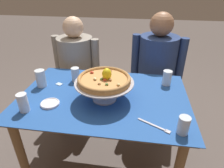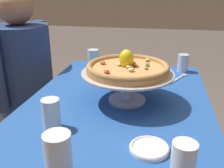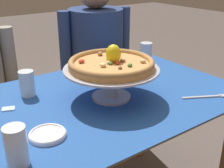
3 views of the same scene
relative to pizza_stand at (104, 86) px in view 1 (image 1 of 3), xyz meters
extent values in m
plane|color=#5B514C|center=(-0.02, 0.04, -0.85)|extent=(14.00, 14.00, 0.00)
cylinder|color=olive|center=(-0.55, -0.29, -0.49)|extent=(0.06, 0.06, 0.72)
cylinder|color=olive|center=(-0.55, 0.37, -0.49)|extent=(0.06, 0.06, 0.72)
cylinder|color=olive|center=(0.52, 0.37, -0.49)|extent=(0.06, 0.06, 0.72)
cube|color=olive|center=(-0.02, 0.04, -0.12)|extent=(1.19, 0.79, 0.02)
cube|color=#23519E|center=(-0.02, 0.04, -0.10)|extent=(1.23, 0.83, 0.00)
cylinder|color=#B7B7C1|center=(0.00, 0.00, -0.10)|extent=(0.17, 0.17, 0.01)
cylinder|color=#B7B7C1|center=(0.00, 0.00, -0.03)|extent=(0.05, 0.05, 0.12)
cylinder|color=#B7B7C1|center=(0.00, 0.00, 0.03)|extent=(0.41, 0.41, 0.01)
cylinder|color=tan|center=(0.00, 0.00, 0.05)|extent=(0.36, 0.36, 0.02)
torus|color=#AF7D47|center=(0.00, 0.00, 0.06)|extent=(0.36, 0.36, 0.02)
ellipsoid|color=beige|center=(0.01, 0.04, 0.07)|extent=(0.02, 0.03, 0.01)
ellipsoid|color=#996B42|center=(-0.02, -0.08, 0.07)|extent=(0.02, 0.02, 0.01)
ellipsoid|color=#996B42|center=(0.02, 0.12, 0.07)|extent=(0.04, 0.04, 0.02)
ellipsoid|color=beige|center=(-0.06, -0.02, 0.07)|extent=(0.03, 0.04, 0.02)
ellipsoid|color=#C63D28|center=(-0.10, 0.07, 0.07)|extent=(0.03, 0.02, 0.02)
ellipsoid|color=#996B42|center=(0.05, -0.02, 0.07)|extent=(0.03, 0.03, 0.01)
ellipsoid|color=#4C7533|center=(0.03, -0.08, 0.07)|extent=(0.03, 0.02, 0.01)
ellipsoid|color=beige|center=(-0.02, -0.01, 0.07)|extent=(0.03, 0.03, 0.01)
ellipsoid|color=tan|center=(0.11, -0.08, 0.07)|extent=(0.03, 0.03, 0.01)
ellipsoid|color=#4C7533|center=(-0.02, -0.02, 0.07)|extent=(0.02, 0.02, 0.01)
ellipsoid|color=#C63D28|center=(0.01, -0.03, 0.07)|extent=(0.03, 0.03, 0.01)
ellipsoid|color=yellow|center=(0.02, 0.01, 0.09)|extent=(0.07, 0.07, 0.08)
cylinder|color=silver|center=(-0.53, 0.11, -0.03)|extent=(0.08, 0.08, 0.14)
cylinder|color=silver|center=(-0.53, 0.11, -0.07)|extent=(0.07, 0.07, 0.06)
cylinder|color=white|center=(-0.49, -0.21, -0.04)|extent=(0.07, 0.07, 0.13)
cylinder|color=silver|center=(-0.49, -0.21, -0.07)|extent=(0.06, 0.06, 0.06)
cylinder|color=silver|center=(0.49, -0.27, -0.05)|extent=(0.06, 0.06, 0.11)
cylinder|color=silver|center=(0.49, -0.27, -0.07)|extent=(0.06, 0.06, 0.06)
cylinder|color=silver|center=(-0.29, 0.24, -0.04)|extent=(0.07, 0.07, 0.12)
cylinder|color=silver|center=(-0.29, 0.24, -0.07)|extent=(0.06, 0.06, 0.07)
cylinder|color=silver|center=(0.46, 0.28, -0.04)|extent=(0.07, 0.07, 0.12)
cylinder|color=silver|center=(0.46, 0.28, -0.08)|extent=(0.06, 0.06, 0.05)
cylinder|color=white|center=(-0.36, -0.12, -0.10)|extent=(0.13, 0.13, 0.01)
torus|color=white|center=(-0.36, -0.12, -0.09)|extent=(0.13, 0.13, 0.01)
cube|color=#B7B7C1|center=(0.32, -0.23, -0.10)|extent=(0.16, 0.10, 0.01)
cube|color=#B7B7C1|center=(0.41, -0.28, -0.10)|extent=(0.04, 0.04, 0.01)
cube|color=silver|center=(-0.40, 0.16, -0.10)|extent=(0.06, 0.05, 0.00)
cube|color=navy|center=(-0.44, 0.73, -0.62)|extent=(0.32, 0.36, 0.46)
cylinder|color=gray|center=(-0.44, 0.73, -0.13)|extent=(0.42, 0.42, 0.51)
sphere|color=beige|center=(-0.44, 0.73, 0.23)|extent=(0.21, 0.21, 0.21)
cylinder|color=gray|center=(-0.66, 0.76, -0.09)|extent=(0.08, 0.08, 0.43)
cylinder|color=gray|center=(-0.22, 0.70, -0.09)|extent=(0.08, 0.08, 0.43)
cube|color=gray|center=(0.41, 0.76, -0.63)|extent=(0.32, 0.36, 0.44)
cylinder|color=navy|center=(0.41, 0.76, -0.12)|extent=(0.43, 0.43, 0.57)
sphere|color=#9E7051|center=(0.41, 0.76, 0.27)|extent=(0.22, 0.22, 0.22)
cylinder|color=navy|center=(0.18, 0.79, -0.08)|extent=(0.08, 0.08, 0.48)
cylinder|color=navy|center=(0.64, 0.72, -0.08)|extent=(0.08, 0.08, 0.48)
camera|label=1|loc=(0.22, -1.15, 0.67)|focal=31.25mm
camera|label=2|loc=(-1.05, -0.14, 0.39)|focal=40.56mm
camera|label=3|loc=(-0.67, -0.93, 0.44)|focal=46.28mm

